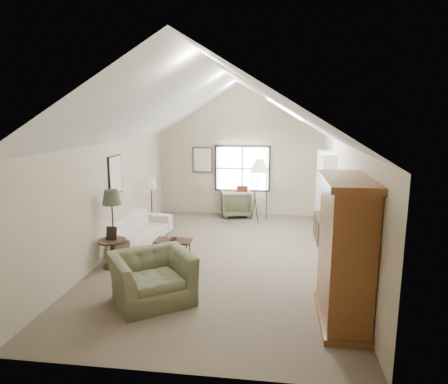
# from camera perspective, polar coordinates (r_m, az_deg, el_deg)

# --- Properties ---
(room_shell) EXTENTS (5.01, 8.01, 4.00)m
(room_shell) POSITION_cam_1_polar(r_m,az_deg,el_deg) (8.30, -0.37, 11.80)
(room_shell) COLOR #695B4B
(room_shell) RESTS_ON ground
(window) EXTENTS (1.72, 0.08, 1.42)m
(window) POSITION_cam_1_polar(r_m,az_deg,el_deg) (12.34, 2.64, 3.36)
(window) COLOR black
(window) RESTS_ON room_shell
(skylight) EXTENTS (0.80, 1.20, 0.52)m
(skylight) POSITION_cam_1_polar(r_m,az_deg,el_deg) (9.12, 8.72, 11.69)
(skylight) COLOR white
(skylight) RESTS_ON room_shell
(wall_art) EXTENTS (1.97, 3.71, 0.88)m
(wall_art) POSITION_cam_1_polar(r_m,az_deg,el_deg) (10.69, -8.96, 3.55)
(wall_art) COLOR black
(wall_art) RESTS_ON room_shell
(armoire) EXTENTS (0.60, 1.50, 2.20)m
(armoire) POSITION_cam_1_polar(r_m,az_deg,el_deg) (6.24, 16.87, -8.12)
(armoire) COLOR brown
(armoire) RESTS_ON ground
(tv_alcove) EXTENTS (0.32, 1.30, 2.10)m
(tv_alcove) POSITION_cam_1_polar(r_m,az_deg,el_deg) (10.08, 14.22, -0.43)
(tv_alcove) COLOR white
(tv_alcove) RESTS_ON ground
(media_console) EXTENTS (0.34, 1.18, 0.60)m
(media_console) POSITION_cam_1_polar(r_m,az_deg,el_deg) (10.28, 13.89, -5.08)
(media_console) COLOR #382316
(media_console) RESTS_ON ground
(tv_panel) EXTENTS (0.05, 0.90, 0.55)m
(tv_panel) POSITION_cam_1_polar(r_m,az_deg,el_deg) (10.13, 14.05, -1.70)
(tv_panel) COLOR black
(tv_panel) RESTS_ON media_console
(sofa) EXTENTS (1.23, 2.42, 0.67)m
(sofa) POSITION_cam_1_polar(r_m,az_deg,el_deg) (10.02, -12.31, -5.21)
(sofa) COLOR beige
(sofa) RESTS_ON ground
(armchair_near) EXTENTS (1.67, 1.63, 0.82)m
(armchair_near) POSITION_cam_1_polar(r_m,az_deg,el_deg) (6.93, -10.19, -11.96)
(armchair_near) COLOR #535A3F
(armchair_near) RESTS_ON ground
(armchair_far) EXTENTS (1.05, 1.07, 0.81)m
(armchair_far) POSITION_cam_1_polar(r_m,az_deg,el_deg) (12.28, 1.69, -1.62)
(armchair_far) COLOR #535A3F
(armchair_far) RESTS_ON ground
(coffee_table) EXTENTS (0.80, 0.45, 0.41)m
(coffee_table) POSITION_cam_1_polar(r_m,az_deg,el_deg) (8.88, -7.22, -8.07)
(coffee_table) COLOR #321F14
(coffee_table) RESTS_ON ground
(bowl) EXTENTS (0.19, 0.19, 0.05)m
(bowl) POSITION_cam_1_polar(r_m,az_deg,el_deg) (8.81, -7.25, -6.68)
(bowl) COLOR #382517
(bowl) RESTS_ON coffee_table
(side_table) EXTENTS (0.66, 0.66, 0.58)m
(side_table) POSITION_cam_1_polar(r_m,az_deg,el_deg) (8.60, -15.61, -8.44)
(side_table) COLOR #3A2417
(side_table) RESTS_ON ground
(side_chair) EXTENTS (0.39, 0.39, 0.93)m
(side_chair) POSITION_cam_1_polar(r_m,az_deg,el_deg) (12.25, 2.66, -1.38)
(side_chair) COLOR brown
(side_chair) RESTS_ON ground
(tripod_lamp) EXTENTS (0.67, 0.67, 1.87)m
(tripod_lamp) POSITION_cam_1_polar(r_m,az_deg,el_deg) (11.63, 5.02, 0.29)
(tripod_lamp) COLOR white
(tripod_lamp) RESTS_ON ground
(dark_lamp) EXTENTS (0.44, 0.44, 1.61)m
(dark_lamp) POSITION_cam_1_polar(r_m,az_deg,el_deg) (8.64, -15.57, -4.76)
(dark_lamp) COLOR #272F21
(dark_lamp) RESTS_ON ground
(tan_lamp) EXTENTS (0.33, 0.33, 1.45)m
(tan_lamp) POSITION_cam_1_polar(r_m,az_deg,el_deg) (11.02, -10.30, -1.57)
(tan_lamp) COLOR tan
(tan_lamp) RESTS_ON ground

